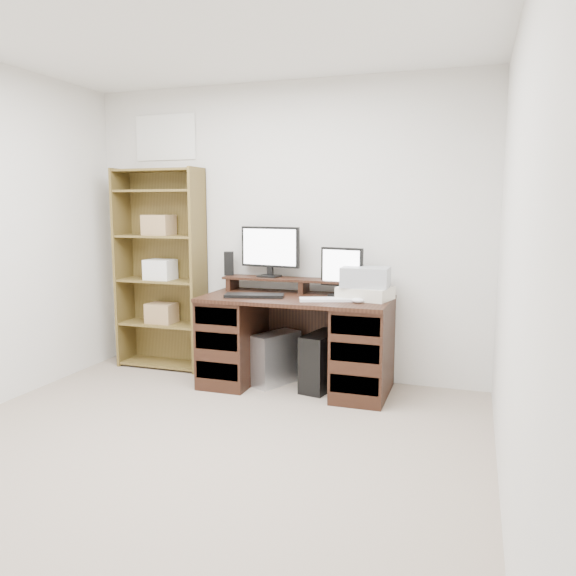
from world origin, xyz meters
The scene contains 14 objects.
room centered at (0.00, 0.00, 1.25)m, with size 3.54×4.04×2.54m.
desk centered at (0.23, 1.64, 0.39)m, with size 1.50×0.70×0.75m.
riser_shelf centered at (0.23, 1.85, 0.84)m, with size 1.40×0.22×0.12m.
monitor_wide centered at (-0.08, 1.88, 1.11)m, with size 0.54×0.16×0.43m.
monitor_small centered at (0.57, 1.79, 0.96)m, with size 0.36×0.16×0.39m.
speaker centered at (-0.46, 1.88, 0.97)m, with size 0.08×0.08×0.20m, color black.
keyboard_black centered at (-0.08, 1.51, 0.76)m, with size 0.47×0.16×0.03m, color black.
keyboard_white centered at (0.52, 1.53, 0.76)m, with size 0.44×0.13×0.02m, color white.
mouse centered at (0.76, 1.51, 0.77)m, with size 0.10×0.07×0.04m, color white.
printer centered at (0.78, 1.70, 0.80)m, with size 0.39×0.29×0.10m, color beige.
basket centered at (0.78, 1.70, 0.92)m, with size 0.36×0.26×0.15m, color #9A9EA4.
tower_silver centered at (0.04, 1.68, 0.21)m, with size 0.19×0.43×0.43m, color silver.
tower_black centered at (0.44, 1.68, 0.23)m, with size 0.29×0.49×0.46m.
bookshelf centered at (-1.12, 1.86, 0.92)m, with size 0.80×0.30×1.80m.
Camera 1 is at (1.57, -2.58, 1.47)m, focal length 35.00 mm.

